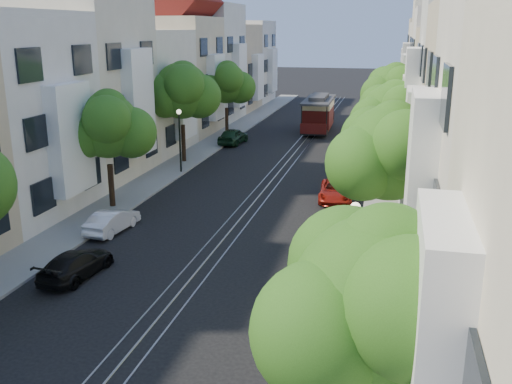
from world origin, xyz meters
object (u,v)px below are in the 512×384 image
Objects in this scene: tree_e_b at (391,155)px; tree_w_d at (227,84)px; cable_car at (319,112)px; parked_car_e_far at (336,191)px; parked_car_e_mid at (345,242)px; parked_car_w_far at (233,136)px; lamp_west at (180,131)px; parked_car_w_mid at (112,221)px; tree_w_b at (108,127)px; tree_e_d at (395,91)px; tree_e_c at (393,116)px; lamp_east at (353,246)px; tree_w_c at (182,92)px; tree_e_a at (382,309)px; parked_car_w_near at (76,264)px.

tree_w_d is (-14.40, 27.00, -0.13)m from tree_e_b.
parked_car_e_far is (3.90, -21.91, -1.28)m from cable_car.
tree_e_b is 1.90× the size of parked_car_e_mid.
parked_car_e_mid is at bearing 121.50° from parked_car_w_far.
parked_car_w_mid is (0.88, -11.46, -2.30)m from lamp_west.
parked_car_w_far is (1.54, 18.41, -3.73)m from tree_w_b.
lamp_west is (0.84, -13.98, -1.75)m from tree_w_d.
tree_e_d is at bearing 90.00° from tree_e_b.
tree_e_c is 1.65× the size of parked_car_w_far.
parked_car_e_mid is 24.84m from parked_car_w_far.
tree_e_d is 27.07m from lamp_east.
lamp_east is at bearing -82.14° from cable_car.
parked_car_e_mid reaches higher than parked_car_w_mid.
tree_e_b is at bearing -48.01° from tree_w_c.
tree_e_a is at bearing -90.00° from tree_e_d.
parked_car_e_mid reaches higher than parked_car_w_near.
lamp_east is 1.26× the size of parked_car_w_mid.
tree_w_c is at bearing -118.03° from cable_car.
parked_car_w_near is 5.10m from parked_car_w_mid.
tree_e_c is 0.81× the size of cable_car.
parked_car_w_far is at bearing -66.77° from tree_w_d.
tree_w_d is at bearing 119.55° from parked_car_e_far.
parked_car_w_mid is at bearing -86.14° from tree_w_d.
lamp_east is 36.60m from cable_car.
lamp_west is at bearing 118.45° from tree_e_a.
lamp_west is 1.05× the size of parked_car_w_far.
parked_car_e_mid is at bearing -149.55° from parked_car_w_near.
tree_w_c reaches higher than tree_w_d.
parked_car_w_far is at bearing 121.74° from parked_car_e_far.
parked_car_e_mid is (5.10, -29.90, -1.24)m from cable_car.
cable_car is at bearing 73.71° from tree_w_b.
tree_e_c is 16.10m from lamp_east.
tree_w_d is at bearing 90.00° from tree_w_b.
tree_e_c is at bearing -8.49° from lamp_west.
parked_car_e_mid is (-0.70, 6.22, -2.26)m from lamp_east.
parked_car_w_mid is (1.71, -25.44, -4.06)m from tree_w_d.
parked_car_w_far reaches higher than parked_car_e_far.
parked_car_e_mid is at bearing 97.15° from tree_e_a.
tree_e_c is 1.00× the size of tree_w_d.
tree_w_d is 1.57× the size of lamp_east.
tree_e_b is 32.00m from cable_car.
tree_e_d is 1.65× the size of lamp_west.
lamp_east reaches higher than cable_car.
tree_e_c is at bearing 86.56° from lamp_east.
tree_e_d is 15.25m from tree_w_d.
tree_e_b is 21.53m from tree_w_c.
tree_e_a is 13.88m from parked_car_e_mid.
tree_w_c is at bearing 160.85° from tree_e_c.
parked_car_w_near is at bearing 97.26° from parked_car_w_far.
lamp_west is (-13.56, 2.02, -1.75)m from tree_e_c.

